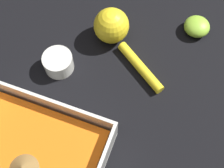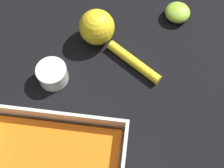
% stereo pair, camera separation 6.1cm
% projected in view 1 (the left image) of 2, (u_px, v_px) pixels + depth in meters
% --- Properties ---
extents(ground_plane, '(4.00, 4.00, 0.00)m').
position_uv_depth(ground_plane, '(26.00, 153.00, 0.58)').
color(ground_plane, black).
extents(spice_bowl, '(0.06, 0.06, 0.04)m').
position_uv_depth(spice_bowl, '(58.00, 63.00, 0.65)').
color(spice_bowl, silver).
rests_on(spice_bowl, ground_plane).
extents(lemon_squeezer, '(0.19, 0.14, 0.08)m').
position_uv_depth(lemon_squeezer, '(114.00, 30.00, 0.66)').
color(lemon_squeezer, yellow).
rests_on(lemon_squeezer, ground_plane).
extents(lemon_half, '(0.06, 0.06, 0.03)m').
position_uv_depth(lemon_half, '(197.00, 26.00, 0.69)').
color(lemon_half, '#93CC38').
rests_on(lemon_half, ground_plane).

